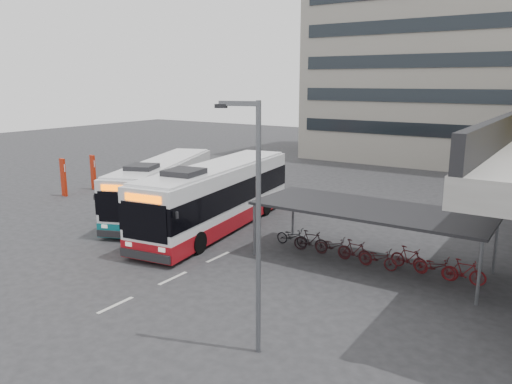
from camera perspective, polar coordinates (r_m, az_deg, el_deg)
The scene contains 10 objects.
ground at distance 24.57m, azimuth -9.01°, elevation -6.26°, with size 120.00×120.00×0.00m, color #28282B.
bike_shelter at distance 22.35m, azimuth 12.70°, elevation -4.84°, with size 10.00×4.00×2.54m.
office_block at distance 54.15m, azimuth 23.91°, elevation 16.45°, with size 30.00×15.00×25.00m, color gray.
road_markings at distance 20.92m, azimuth -9.48°, elevation -9.69°, with size 0.15×7.60×0.01m.
bus_main at distance 27.07m, azimuth -4.45°, elevation -0.55°, with size 4.50×12.94×3.75m.
bus_teal at distance 30.65m, azimuth -10.57°, elevation 0.55°, with size 6.69×11.74×3.44m.
pedestrian at distance 28.82m, azimuth -4.78°, elevation -1.67°, with size 0.58×0.38×1.60m, color black.
lamp_post at distance 13.96m, azimuth -0.11°, elevation -2.65°, with size 1.26×0.52×7.37m.
sign_totem_mid at distance 37.13m, azimuth -21.16°, elevation 1.63°, with size 0.57×0.25×2.64m.
sign_totem_north at distance 38.72m, azimuth -18.12°, elevation 2.21°, with size 0.55×0.26×2.56m.
Camera 1 is at (15.86, -17.04, 7.87)m, focal length 35.00 mm.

